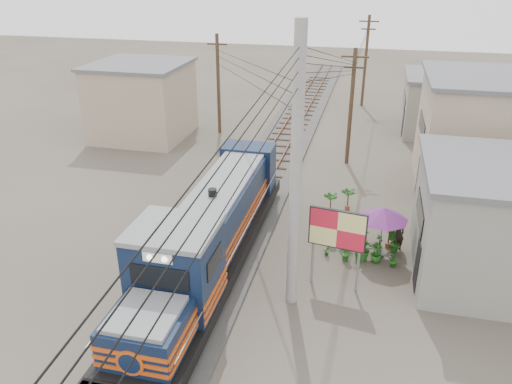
% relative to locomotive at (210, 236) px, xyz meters
% --- Properties ---
extents(ground, '(120.00, 120.00, 0.00)m').
position_rel_locomotive_xyz_m(ground, '(0.00, -0.65, -1.65)').
color(ground, '#473F35').
rests_on(ground, ground).
extents(ballast, '(3.60, 70.00, 0.16)m').
position_rel_locomotive_xyz_m(ballast, '(0.00, 9.35, -1.57)').
color(ballast, '#595651').
rests_on(ballast, ground).
extents(track, '(1.15, 70.00, 0.12)m').
position_rel_locomotive_xyz_m(track, '(0.00, 9.35, -1.39)').
color(track, '#51331E').
rests_on(track, ground).
extents(locomotive, '(2.77, 15.05, 3.73)m').
position_rel_locomotive_xyz_m(locomotive, '(0.00, 0.00, 0.00)').
color(locomotive, black).
rests_on(locomotive, ground).
extents(utility_pole_main, '(0.40, 0.40, 10.00)m').
position_rel_locomotive_xyz_m(utility_pole_main, '(3.50, -1.15, 3.35)').
color(utility_pole_main, '#9E9B93').
rests_on(utility_pole_main, ground).
extents(wooden_pole_mid, '(1.60, 0.24, 7.00)m').
position_rel_locomotive_xyz_m(wooden_pole_mid, '(4.50, 13.35, 2.03)').
color(wooden_pole_mid, '#4C3826').
rests_on(wooden_pole_mid, ground).
extents(wooden_pole_far, '(1.60, 0.24, 7.50)m').
position_rel_locomotive_xyz_m(wooden_pole_far, '(4.80, 27.35, 2.28)').
color(wooden_pole_far, '#4C3826').
rests_on(wooden_pole_far, ground).
extents(wooden_pole_left, '(1.60, 0.24, 7.00)m').
position_rel_locomotive_xyz_m(wooden_pole_left, '(-5.00, 17.35, 2.03)').
color(wooden_pole_left, '#4C3826').
rests_on(wooden_pole_left, ground).
extents(power_lines, '(9.65, 19.00, 3.30)m').
position_rel_locomotive_xyz_m(power_lines, '(-0.14, 7.84, 5.92)').
color(power_lines, black).
rests_on(power_lines, ground).
extents(shophouse_mid, '(8.40, 7.35, 6.20)m').
position_rel_locomotive_xyz_m(shophouse_mid, '(12.50, 11.35, 1.46)').
color(shophouse_mid, tan).
rests_on(shophouse_mid, ground).
extents(shophouse_back, '(6.30, 6.30, 4.20)m').
position_rel_locomotive_xyz_m(shophouse_back, '(11.00, 21.35, 0.46)').
color(shophouse_back, gray).
rests_on(shophouse_back, ground).
extents(shophouse_left, '(6.30, 6.30, 5.20)m').
position_rel_locomotive_xyz_m(shophouse_left, '(-10.00, 15.35, 0.96)').
color(shophouse_left, tan).
rests_on(shophouse_left, ground).
extents(billboard, '(2.14, 0.44, 3.32)m').
position_rel_locomotive_xyz_m(billboard, '(4.93, 0.07, 0.80)').
color(billboard, '#99999E').
rests_on(billboard, ground).
extents(market_umbrella, '(2.45, 2.45, 2.30)m').
position_rel_locomotive_xyz_m(market_umbrella, '(6.62, 2.75, 0.37)').
color(market_umbrella, black).
rests_on(market_umbrella, ground).
extents(vendor, '(0.69, 0.59, 1.60)m').
position_rel_locomotive_xyz_m(vendor, '(7.36, 3.46, -0.85)').
color(vendor, black).
rests_on(vendor, ground).
extents(plant_nursery, '(3.41, 3.07, 1.08)m').
position_rel_locomotive_xyz_m(plant_nursery, '(5.80, 2.83, -1.17)').
color(plant_nursery, '#23601B').
rests_on(plant_nursery, ground).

